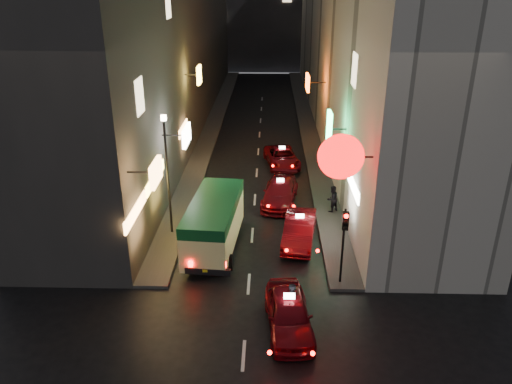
# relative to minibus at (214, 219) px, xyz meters

# --- Properties ---
(building_left) EXTENTS (7.43, 52.24, 18.00)m
(building_left) POSITION_rel_minibus_xyz_m (-6.20, 22.41, 7.37)
(building_left) COLOR #363431
(building_left) RESTS_ON ground
(building_right) EXTENTS (8.23, 52.00, 18.00)m
(building_right) POSITION_rel_minibus_xyz_m (9.80, 22.41, 7.37)
(building_right) COLOR beige
(building_right) RESTS_ON ground
(sidewalk_left) EXTENTS (1.50, 52.00, 0.15)m
(sidewalk_left) POSITION_rel_minibus_xyz_m (-2.45, 22.41, -1.55)
(sidewalk_left) COLOR #403E3C
(sidewalk_left) RESTS_ON ground
(sidewalk_right) EXTENTS (1.50, 52.00, 0.15)m
(sidewalk_right) POSITION_rel_minibus_xyz_m (6.05, 22.41, -1.55)
(sidewalk_right) COLOR #403E3C
(sidewalk_right) RESTS_ON ground
(minibus) EXTENTS (2.57, 6.13, 2.57)m
(minibus) POSITION_rel_minibus_xyz_m (0.00, 0.00, 0.00)
(minibus) COLOR #F7F49A
(minibus) RESTS_ON ground
(taxi_near) EXTENTS (2.55, 5.28, 1.80)m
(taxi_near) POSITION_rel_minibus_xyz_m (3.44, -6.04, -0.81)
(taxi_near) COLOR #63080F
(taxi_near) RESTS_ON ground
(taxi_second) EXTENTS (2.76, 5.30, 1.78)m
(taxi_second) POSITION_rel_minibus_xyz_m (4.20, 0.76, -0.82)
(taxi_second) COLOR #63080F
(taxi_second) RESTS_ON ground
(taxi_third) EXTENTS (2.67, 5.19, 1.75)m
(taxi_third) POSITION_rel_minibus_xyz_m (3.31, 5.56, -0.83)
(taxi_third) COLOR #63080F
(taxi_third) RESTS_ON ground
(taxi_far) EXTENTS (2.64, 4.89, 1.65)m
(taxi_far) POSITION_rel_minibus_xyz_m (3.55, 11.88, -0.89)
(taxi_far) COLOR #63080F
(taxi_far) RESTS_ON ground
(pedestrian_crossing) EXTENTS (0.46, 0.65, 1.83)m
(pedestrian_crossing) POSITION_rel_minibus_xyz_m (3.61, -5.45, -0.71)
(pedestrian_crossing) COLOR black
(pedestrian_crossing) RESTS_ON ground
(pedestrian_sidewalk) EXTENTS (0.77, 0.72, 1.74)m
(pedestrian_sidewalk) POSITION_rel_minibus_xyz_m (6.21, 4.13, -0.61)
(pedestrian_sidewalk) COLOR black
(pedestrian_sidewalk) RESTS_ON sidewalk_right
(traffic_light) EXTENTS (0.26, 0.43, 3.50)m
(traffic_light) POSITION_rel_minibus_xyz_m (5.80, -3.11, 1.06)
(traffic_light) COLOR black
(traffic_light) RESTS_ON sidewalk_right
(lamp_post) EXTENTS (0.28, 0.28, 6.22)m
(lamp_post) POSITION_rel_minibus_xyz_m (-2.40, 1.41, 2.10)
(lamp_post) COLOR black
(lamp_post) RESTS_ON sidewalk_left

